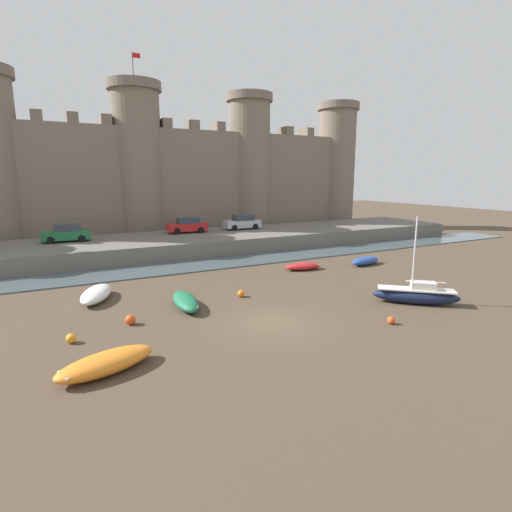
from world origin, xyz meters
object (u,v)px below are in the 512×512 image
at_px(rowboat_midflat_centre, 366,261).
at_px(car_quay_centre_west, 66,233).
at_px(mooring_buoy_off_centre, 71,338).
at_px(mooring_buoy_near_shore, 130,320).
at_px(mooring_buoy_mid_mud, 391,320).
at_px(car_quay_centre_east, 187,225).
at_px(rowboat_foreground_right, 106,363).
at_px(sailboat_midflat_left, 416,295).
at_px(rowboat_near_channel_right, 303,266).
at_px(car_quay_east, 242,222).
at_px(rowboat_foreground_centre, 96,294).
at_px(mooring_buoy_near_channel, 241,294).
at_px(rowboat_foreground_left, 186,301).

bearing_deg(rowboat_midflat_centre, car_quay_centre_west, 146.15).
bearing_deg(mooring_buoy_off_centre, mooring_buoy_near_shore, 21.70).
relative_size(mooring_buoy_mid_mud, car_quay_centre_east, 0.09).
height_order(mooring_buoy_near_shore, car_quay_centre_east, car_quay_centre_east).
height_order(rowboat_midflat_centre, rowboat_foreground_right, rowboat_foreground_right).
height_order(rowboat_foreground_right, mooring_buoy_off_centre, rowboat_foreground_right).
xyz_separation_m(rowboat_midflat_centre, sailboat_midflat_left, (-4.85, -9.48, 0.19)).
xyz_separation_m(rowboat_foreground_right, rowboat_near_channel_right, (16.48, 10.80, -0.09)).
xyz_separation_m(rowboat_foreground_right, sailboat_midflat_left, (17.42, 0.42, 0.15)).
bearing_deg(mooring_buoy_off_centre, car_quay_east, 48.69).
distance_m(rowboat_midflat_centre, rowboat_foreground_right, 24.37).
distance_m(rowboat_foreground_centre, car_quay_east, 23.34).
distance_m(mooring_buoy_mid_mud, mooring_buoy_near_shore, 13.30).
bearing_deg(mooring_buoy_off_centre, car_quay_centre_east, 59.93).
bearing_deg(rowboat_foreground_right, car_quay_east, 54.56).
bearing_deg(car_quay_east, rowboat_foreground_right, -125.44).
xyz_separation_m(rowboat_midflat_centre, mooring_buoy_near_channel, (-13.45, -3.46, -0.14)).
height_order(car_quay_centre_west, car_quay_east, same).
bearing_deg(rowboat_foreground_centre, car_quay_centre_west, 93.01).
xyz_separation_m(rowboat_foreground_centre, mooring_buoy_near_shore, (1.06, -5.14, -0.16)).
bearing_deg(rowboat_foreground_right, car_quay_centre_east, 65.51).
bearing_deg(rowboat_midflat_centre, rowboat_foreground_centre, 179.99).
distance_m(mooring_buoy_near_channel, mooring_buoy_off_centre, 10.25).
distance_m(sailboat_midflat_left, mooring_buoy_near_channel, 10.51).
relative_size(rowboat_near_channel_right, car_quay_centre_east, 0.77).
xyz_separation_m(mooring_buoy_near_shore, car_quay_centre_east, (9.85, 20.77, 2.05)).
bearing_deg(mooring_buoy_off_centre, sailboat_midflat_left, -9.90).
xyz_separation_m(rowboat_foreground_centre, car_quay_east, (17.35, 15.49, 1.90)).
xyz_separation_m(rowboat_near_channel_right, mooring_buoy_off_centre, (-17.52, -7.16, -0.09)).
distance_m(car_quay_centre_east, car_quay_east, 6.44).
bearing_deg(car_quay_centre_west, rowboat_foreground_left, -74.55).
xyz_separation_m(mooring_buoy_near_channel, car_quay_east, (9.25, 18.95, 2.09)).
height_order(rowboat_near_channel_right, sailboat_midflat_left, sailboat_midflat_left).
relative_size(rowboat_midflat_centre, mooring_buoy_near_shore, 6.54).
distance_m(mooring_buoy_mid_mud, mooring_buoy_off_centre, 15.46).
bearing_deg(mooring_buoy_mid_mud, rowboat_foreground_right, 174.34).
relative_size(sailboat_midflat_left, rowboat_foreground_left, 1.32).
height_order(sailboat_midflat_left, mooring_buoy_off_centre, sailboat_midflat_left).
distance_m(rowboat_foreground_centre, car_quay_centre_east, 19.17).
relative_size(sailboat_midflat_left, mooring_buoy_off_centre, 11.66).
distance_m(rowboat_midflat_centre, car_quay_east, 16.17).
bearing_deg(car_quay_centre_east, rowboat_foreground_left, -108.52).
relative_size(rowboat_foreground_right, car_quay_centre_west, 0.99).
bearing_deg(rowboat_foreground_centre, rowboat_foreground_left, -40.82).
relative_size(mooring_buoy_near_shore, car_quay_east, 0.12).
distance_m(sailboat_midflat_left, rowboat_foreground_left, 13.55).
bearing_deg(sailboat_midflat_left, rowboat_near_channel_right, 95.21).
relative_size(rowboat_foreground_centre, car_quay_centre_west, 0.98).
xyz_separation_m(sailboat_midflat_left, rowboat_foreground_centre, (-16.71, 9.48, -0.14)).
height_order(rowboat_midflat_centre, car_quay_east, car_quay_east).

